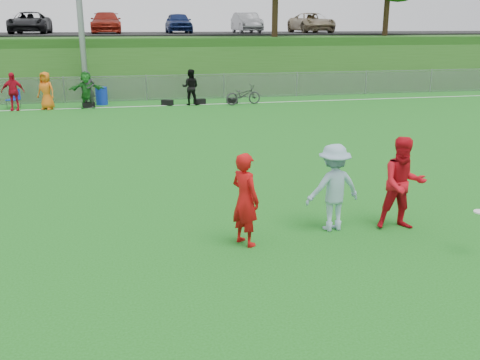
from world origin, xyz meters
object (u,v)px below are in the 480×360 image
object	(u,v)px
player_red_center	(403,184)
bicycle	(243,95)
player_blue	(333,188)
player_red_left	(245,199)
recycling_bin	(102,96)

from	to	relation	value
player_red_center	bicycle	world-z (taller)	player_red_center
player_blue	bicycle	distance (m)	16.37
player_red_left	player_red_center	bearing A→B (deg)	-117.94
player_red_center	recycling_bin	size ratio (longest dim) A/B	2.13
player_red_left	recycling_bin	distance (m)	18.30
player_blue	recycling_bin	xyz separation A→B (m)	(-4.74, 17.72, -0.41)
player_blue	bicycle	xyz separation A→B (m)	(1.94, 16.26, -0.36)
player_blue	player_red_center	bearing A→B (deg)	163.11
bicycle	player_red_left	bearing A→B (deg)	155.21
player_blue	player_red_left	bearing A→B (deg)	3.92
player_red_left	player_blue	bearing A→B (deg)	-109.18
player_red_left	bicycle	size ratio (longest dim) A/B	0.93
player_red_center	player_blue	xyz separation A→B (m)	(-1.30, 0.23, -0.06)
player_blue	recycling_bin	bearing A→B (deg)	-81.84
player_red_center	recycling_bin	bearing A→B (deg)	118.26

